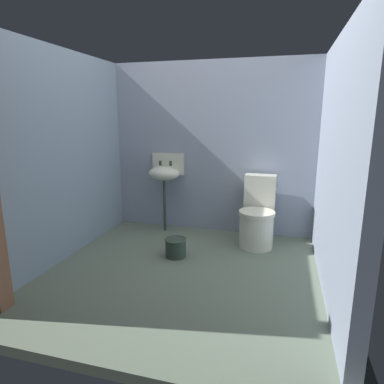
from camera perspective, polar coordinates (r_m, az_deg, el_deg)
ground_plane at (r=3.34m, az=-1.39°, el=-13.60°), size 2.91×2.76×0.08m
wall_back at (r=4.20m, az=3.44°, el=7.46°), size 2.91×0.10×2.10m
wall_left at (r=3.69m, az=-20.90°, el=5.89°), size 0.10×2.56×2.10m
wall_right at (r=3.02m, az=23.66°, el=4.23°), size 0.10×2.56×2.10m
toilet_near_wall at (r=3.87m, az=11.18°, el=-4.31°), size 0.41×0.60×0.78m
sink at (r=4.19m, az=-4.71°, el=3.33°), size 0.42×0.35×0.99m
bucket at (r=3.54m, az=-2.82°, el=-9.45°), size 0.23×0.23×0.20m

